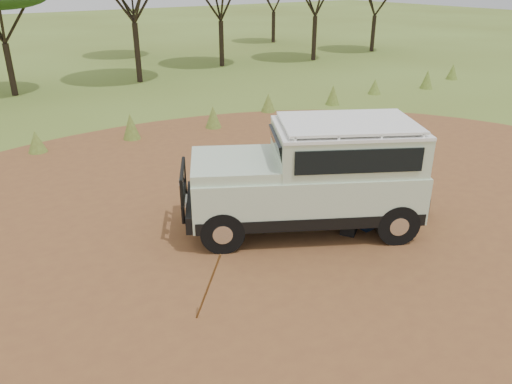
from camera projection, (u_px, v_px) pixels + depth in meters
ground at (289, 245)px, 10.57m from camera, size 140.00×140.00×0.00m
dirt_clearing at (289, 244)px, 10.56m from camera, size 23.00×23.00×0.01m
grass_fringe at (136, 128)px, 17.00m from camera, size 36.60×1.60×0.90m
safari_vehicle at (312, 179)px, 10.82m from camera, size 5.32×4.14×2.45m
walking_staff at (208, 287)px, 8.04m from camera, size 0.37×0.34×1.28m
backpack_black at (350, 221)px, 10.94m from camera, size 0.53×0.50×0.59m
backpack_navy at (369, 215)px, 11.16m from camera, size 0.48×0.36×0.60m
backpack_olive at (395, 208)px, 11.58m from camera, size 0.40×0.30×0.52m
duffel_navy at (397, 203)px, 11.99m from camera, size 0.41×0.33×0.42m
hard_case at (419, 208)px, 11.77m from camera, size 0.62×0.54×0.37m
stuff_sack at (393, 221)px, 11.24m from camera, size 0.31×0.31×0.30m
safari_hat at (420, 199)px, 11.68m from camera, size 0.40×0.40×0.12m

